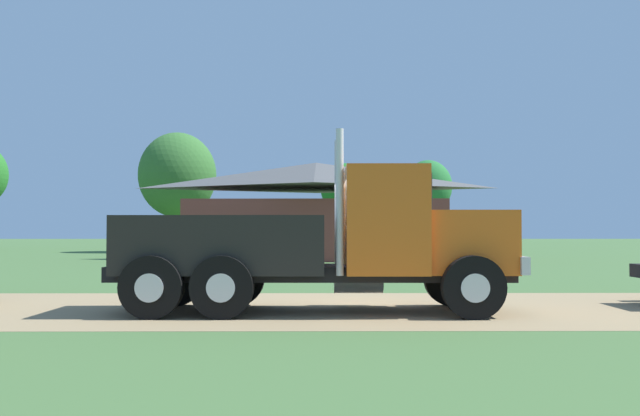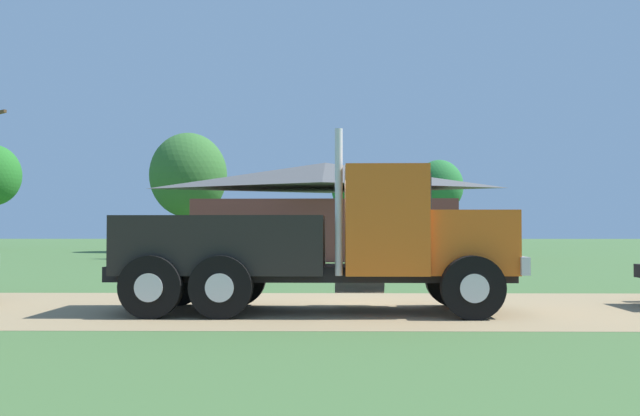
# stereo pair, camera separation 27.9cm
# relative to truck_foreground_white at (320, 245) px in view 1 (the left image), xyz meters

# --- Properties ---
(ground_plane) EXTENTS (200.00, 200.00, 0.00)m
(ground_plane) POSITION_rel_truck_foreground_white_xyz_m (0.55, 0.66, -1.28)
(ground_plane) COLOR #436635
(dirt_track) EXTENTS (120.00, 6.56, 0.01)m
(dirt_track) POSITION_rel_truck_foreground_white_xyz_m (0.55, 0.66, -1.28)
(dirt_track) COLOR #977F5A
(dirt_track) RESTS_ON ground_plane
(truck_foreground_white) EXTENTS (7.74, 2.66, 3.40)m
(truck_foreground_white) POSITION_rel_truck_foreground_white_xyz_m (0.00, 0.00, 0.00)
(truck_foreground_white) COLOR black
(truck_foreground_white) RESTS_ON ground_plane
(shed_building) EXTENTS (13.76, 7.42, 5.09)m
(shed_building) POSITION_rel_truck_foreground_white_xyz_m (-0.02, 23.84, 1.19)
(shed_building) COLOR brown
(shed_building) RESTS_ON ground_plane
(tree_mid) EXTENTS (5.34, 5.34, 8.26)m
(tree_mid) POSITION_rel_truck_foreground_white_xyz_m (-9.59, 35.55, 4.03)
(tree_mid) COLOR #513823
(tree_mid) RESTS_ON ground_plane
(tree_right) EXTENTS (3.56, 3.56, 6.73)m
(tree_right) POSITION_rel_truck_foreground_white_xyz_m (2.14, 41.79, 3.45)
(tree_right) COLOR #513823
(tree_right) RESTS_ON ground_plane
(tree_far_right) EXTENTS (3.63, 3.63, 6.80)m
(tree_far_right) POSITION_rel_truck_foreground_white_xyz_m (8.49, 40.11, 3.49)
(tree_far_right) COLOR #513823
(tree_far_right) RESTS_ON ground_plane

